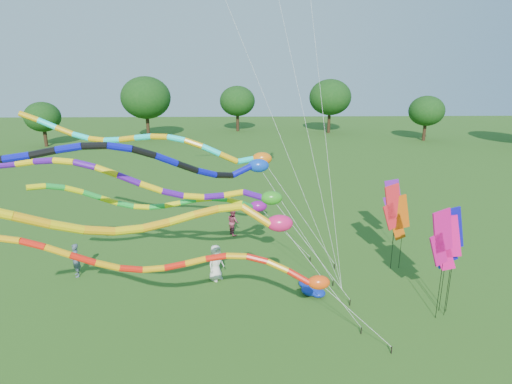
{
  "coord_description": "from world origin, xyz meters",
  "views": [
    {
      "loc": [
        -2.09,
        -13.78,
        10.31
      ],
      "look_at": [
        -1.49,
        5.04,
        4.8
      ],
      "focal_mm": 30.0,
      "sensor_mm": 36.0,
      "label": 1
    }
  ],
  "objects_px": {
    "tube_kite_red": "(205,266)",
    "blue_nylon_heap": "(311,289)",
    "tube_kite_orange": "(145,219)",
    "person_c": "(233,222)",
    "person_b": "(76,260)",
    "person_a": "(216,263)"
  },
  "relations": [
    {
      "from": "tube_kite_red",
      "to": "blue_nylon_heap",
      "type": "distance_m",
      "value": 7.23
    },
    {
      "from": "tube_kite_orange",
      "to": "person_c",
      "type": "relative_size",
      "value": 8.64
    },
    {
      "from": "blue_nylon_heap",
      "to": "person_c",
      "type": "relative_size",
      "value": 0.81
    },
    {
      "from": "person_b",
      "to": "tube_kite_orange",
      "type": "bearing_deg",
      "value": 4.17
    },
    {
      "from": "tube_kite_red",
      "to": "blue_nylon_heap",
      "type": "xyz_separation_m",
      "value": [
        4.52,
        4.47,
        -3.43
      ]
    },
    {
      "from": "person_b",
      "to": "person_c",
      "type": "height_order",
      "value": "person_b"
    },
    {
      "from": "person_b",
      "to": "person_c",
      "type": "xyz_separation_m",
      "value": [
        7.9,
        5.45,
        -0.03
      ]
    },
    {
      "from": "tube_kite_orange",
      "to": "person_a",
      "type": "xyz_separation_m",
      "value": [
        1.61,
        7.22,
        -4.97
      ]
    },
    {
      "from": "tube_kite_red",
      "to": "person_a",
      "type": "height_order",
      "value": "tube_kite_red"
    },
    {
      "from": "tube_kite_orange",
      "to": "person_b",
      "type": "height_order",
      "value": "tube_kite_orange"
    },
    {
      "from": "blue_nylon_heap",
      "to": "person_a",
      "type": "xyz_separation_m",
      "value": [
        -4.57,
        1.48,
        0.71
      ]
    },
    {
      "from": "tube_kite_orange",
      "to": "person_b",
      "type": "bearing_deg",
      "value": 108.03
    },
    {
      "from": "blue_nylon_heap",
      "to": "person_b",
      "type": "distance_m",
      "value": 11.93
    },
    {
      "from": "tube_kite_orange",
      "to": "person_a",
      "type": "bearing_deg",
      "value": 60.16
    },
    {
      "from": "blue_nylon_heap",
      "to": "person_b",
      "type": "height_order",
      "value": "person_b"
    },
    {
      "from": "blue_nylon_heap",
      "to": "person_c",
      "type": "height_order",
      "value": "person_c"
    },
    {
      "from": "person_a",
      "to": "person_b",
      "type": "bearing_deg",
      "value": 127.78
    },
    {
      "from": "tube_kite_red",
      "to": "blue_nylon_heap",
      "type": "bearing_deg",
      "value": 44.94
    },
    {
      "from": "tube_kite_orange",
      "to": "person_c",
      "type": "distance_m",
      "value": 14.41
    },
    {
      "from": "person_a",
      "to": "person_b",
      "type": "xyz_separation_m",
      "value": [
        -7.16,
        0.61,
        -0.06
      ]
    },
    {
      "from": "tube_kite_red",
      "to": "person_a",
      "type": "bearing_deg",
      "value": 90.71
    },
    {
      "from": "person_a",
      "to": "tube_kite_orange",
      "type": "bearing_deg",
      "value": -149.9
    }
  ]
}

